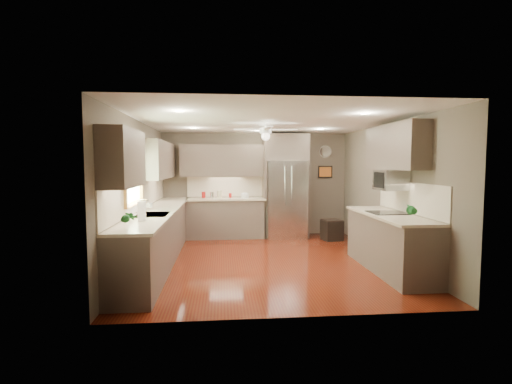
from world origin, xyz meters
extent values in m
plane|color=#52140B|center=(0.00, 0.00, 0.00)|extent=(5.00, 5.00, 0.00)
plane|color=white|center=(0.00, 0.00, 2.50)|extent=(5.00, 5.00, 0.00)
plane|color=#605649|center=(0.00, 2.50, 1.25)|extent=(4.50, 0.00, 4.50)
plane|color=#605649|center=(0.00, -2.50, 1.25)|extent=(4.50, 0.00, 4.50)
plane|color=#605649|center=(-2.25, 0.00, 1.25)|extent=(0.00, 5.00, 5.00)
plane|color=#605649|center=(2.25, 0.00, 1.25)|extent=(0.00, 5.00, 5.00)
cylinder|color=maroon|center=(-1.25, 2.23, 1.02)|extent=(0.10, 0.10, 0.14)
cylinder|color=silver|center=(-1.05, 2.24, 1.01)|extent=(0.13, 0.13, 0.15)
cylinder|color=#C5BA93|center=(-0.87, 2.18, 1.03)|extent=(0.15, 0.15, 0.19)
cylinder|color=maroon|center=(-0.62, 2.24, 1.00)|extent=(0.09, 0.09, 0.11)
imported|color=white|center=(-2.09, 0.07, 1.02)|extent=(0.09, 0.10, 0.17)
imported|color=#1B6124|center=(-1.95, -1.95, 1.10)|extent=(0.18, 0.14, 0.32)
imported|color=#1B6124|center=(1.91, -1.49, 1.09)|extent=(0.18, 0.15, 0.30)
imported|color=#C5BA93|center=(-0.27, 2.22, 0.96)|extent=(0.26, 0.26, 0.05)
cube|color=brown|center=(-1.95, 0.15, 0.45)|extent=(0.60, 4.70, 0.90)
cube|color=beige|center=(-1.94, 0.15, 0.92)|extent=(0.65, 4.70, 0.04)
cube|color=beige|center=(-2.24, 0.15, 1.20)|extent=(0.02, 4.70, 0.50)
cube|color=brown|center=(-0.72, 2.20, 0.45)|extent=(1.85, 0.60, 0.90)
cube|color=beige|center=(-0.72, 2.19, 0.92)|extent=(1.85, 0.65, 0.04)
cube|color=beige|center=(-0.72, 2.49, 1.20)|extent=(1.85, 0.02, 0.50)
cube|color=brown|center=(-2.08, -1.60, 1.83)|extent=(0.33, 1.20, 0.75)
cube|color=brown|center=(-2.08, 1.30, 1.83)|extent=(0.33, 2.40, 0.75)
cube|color=brown|center=(-0.72, 2.33, 1.83)|extent=(2.15, 0.33, 0.75)
cube|color=brown|center=(2.08, -0.55, 2.03)|extent=(0.33, 1.70, 0.75)
cube|color=#BFF2B2|center=(-2.23, -0.50, 1.55)|extent=(0.01, 1.00, 0.80)
cube|color=olive|center=(-2.21, -0.50, 1.98)|extent=(0.05, 1.12, 0.06)
cube|color=olive|center=(-2.21, -0.50, 1.12)|extent=(0.05, 1.12, 0.06)
cube|color=olive|center=(-2.21, -1.03, 1.55)|extent=(0.05, 0.06, 0.80)
cube|color=olive|center=(-2.21, 0.03, 1.55)|extent=(0.05, 0.06, 0.80)
cube|color=silver|center=(-1.93, -0.50, 0.93)|extent=(0.50, 0.70, 0.03)
cube|color=#262626|center=(-1.93, -0.50, 0.89)|extent=(0.44, 0.62, 0.05)
cylinder|color=silver|center=(-2.13, -0.50, 1.05)|extent=(0.02, 0.02, 0.24)
cylinder|color=silver|center=(-2.07, -0.50, 1.17)|extent=(0.16, 0.02, 0.02)
cube|color=silver|center=(0.70, 2.14, 0.91)|extent=(0.92, 0.72, 1.82)
cube|color=black|center=(0.70, 1.80, 0.66)|extent=(0.88, 0.02, 0.02)
cube|color=black|center=(0.70, 1.79, 1.25)|extent=(0.01, 0.02, 1.00)
cylinder|color=silver|center=(0.62, 1.76, 1.25)|extent=(0.02, 0.02, 0.90)
cylinder|color=silver|center=(0.78, 1.76, 1.25)|extent=(0.02, 0.02, 0.90)
cube|color=brown|center=(0.70, 2.20, 2.14)|extent=(1.04, 0.60, 0.63)
cube|color=brown|center=(0.20, 2.20, 0.91)|extent=(0.06, 0.60, 1.82)
cube|color=brown|center=(1.20, 2.20, 0.91)|extent=(0.06, 0.60, 1.82)
cube|color=brown|center=(1.93, -0.80, 0.45)|extent=(0.65, 2.20, 0.90)
cube|color=beige|center=(1.91, -0.80, 0.92)|extent=(0.70, 2.20, 0.04)
cube|color=beige|center=(2.24, -0.80, 1.20)|extent=(0.02, 2.20, 0.50)
cube|color=black|center=(1.91, -0.70, 0.94)|extent=(0.56, 0.52, 0.01)
cube|color=silver|center=(2.03, -0.55, 1.48)|extent=(0.42, 0.55, 0.34)
cube|color=black|center=(1.82, -0.55, 1.48)|extent=(0.02, 0.40, 0.26)
cylinder|color=white|center=(0.00, 0.30, 2.46)|extent=(0.03, 0.03, 0.08)
cylinder|color=white|center=(0.00, 0.30, 2.36)|extent=(0.22, 0.22, 0.10)
sphere|color=white|center=(0.00, 0.30, 2.26)|extent=(0.16, 0.16, 0.16)
cube|color=white|center=(0.35, 0.30, 2.38)|extent=(0.48, 0.11, 0.01)
cube|color=white|center=(0.00, 0.65, 2.38)|extent=(0.11, 0.48, 0.01)
cube|color=white|center=(-0.35, 0.30, 2.38)|extent=(0.48, 0.11, 0.01)
cube|color=white|center=(0.00, -0.05, 2.38)|extent=(0.11, 0.48, 0.01)
cylinder|color=white|center=(-1.40, 1.30, 2.49)|extent=(0.14, 0.14, 0.01)
cylinder|color=white|center=(1.30, 1.30, 2.49)|extent=(0.14, 0.14, 0.01)
cylinder|color=white|center=(-1.40, -1.20, 2.49)|extent=(0.14, 0.14, 0.01)
cylinder|color=white|center=(1.30, -1.20, 2.49)|extent=(0.14, 0.14, 0.01)
cylinder|color=white|center=(0.00, 1.80, 2.49)|extent=(0.14, 0.14, 0.01)
cylinder|color=white|center=(1.75, 2.48, 2.05)|extent=(0.30, 0.03, 0.30)
cylinder|color=silver|center=(1.75, 2.47, 2.05)|extent=(0.29, 0.00, 0.29)
cube|color=black|center=(1.75, 2.48, 1.55)|extent=(0.36, 0.03, 0.30)
cube|color=#C96C28|center=(1.75, 2.46, 1.55)|extent=(0.30, 0.01, 0.24)
cube|color=black|center=(1.70, 1.67, 0.23)|extent=(0.47, 0.47, 0.46)
cube|color=black|center=(1.70, 1.67, 0.46)|extent=(0.45, 0.45, 0.03)
cylinder|color=white|center=(-1.95, -1.20, 1.08)|extent=(0.12, 0.12, 0.27)
cylinder|color=silver|center=(-1.95, -1.20, 1.09)|extent=(0.02, 0.02, 0.29)
camera|label=1|loc=(-0.80, -6.56, 1.76)|focal=26.00mm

